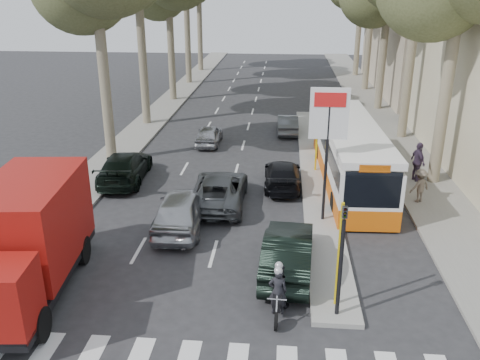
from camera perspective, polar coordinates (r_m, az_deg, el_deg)
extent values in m
plane|color=#28282B|center=(17.02, -0.89, -11.67)|extent=(120.00, 120.00, 0.00)
cube|color=gray|center=(40.91, 14.98, 7.43)|extent=(3.20, 70.00, 0.12)
cube|color=gray|center=(44.25, -7.61, 8.95)|extent=(2.40, 64.00, 0.12)
cube|color=gray|center=(26.89, 8.42, 0.99)|extent=(1.50, 26.00, 0.16)
cube|color=#B7A88E|center=(50.24, 22.35, 18.22)|extent=(11.00, 20.00, 16.00)
cylinder|color=yellow|center=(15.29, 11.03, -8.54)|extent=(0.10, 0.10, 3.50)
cylinder|color=yellow|center=(20.70, 9.50, -0.34)|extent=(0.10, 0.10, 3.50)
cylinder|color=yellow|center=(26.37, 8.61, 4.40)|extent=(0.10, 0.10, 3.50)
cylinder|color=black|center=(20.41, 9.64, 1.88)|extent=(0.12, 0.12, 5.20)
cube|color=white|center=(19.86, 9.99, 7.34)|extent=(1.50, 0.10, 2.00)
cube|color=red|center=(19.68, 10.10, 8.86)|extent=(1.20, 0.02, 0.55)
cylinder|color=black|center=(14.93, 11.17, -9.98)|extent=(0.12, 0.12, 3.20)
imported|color=black|center=(14.23, 11.59, -4.79)|extent=(0.16, 0.41, 1.00)
cylinder|color=#6B604C|center=(28.35, -14.91, 10.20)|extent=(0.56, 0.56, 8.40)
cylinder|color=#6B604C|center=(35.87, -10.86, 13.13)|extent=(0.56, 0.56, 8.96)
cylinder|color=#6B604C|center=(43.58, -7.73, 14.10)|extent=(0.56, 0.56, 8.12)
cylinder|color=#6B604C|center=(51.32, -5.92, 15.99)|extent=(0.56, 0.56, 9.52)
cylinder|color=#6B604C|center=(59.22, -4.53, 16.29)|extent=(0.56, 0.56, 8.68)
cylinder|color=#6B604C|center=(25.86, 21.99, 8.39)|extent=(0.56, 0.56, 8.40)
cylinder|color=#6B604C|center=(33.44, 18.51, 12.13)|extent=(0.56, 0.56, 9.24)
cylinder|color=#6B604C|center=(41.25, 15.69, 12.95)|extent=(0.56, 0.56, 7.84)
cylinder|color=#6B604C|center=(49.04, 14.26, 14.92)|extent=(0.56, 0.56, 8.96)
cylinder|color=#6B604C|center=(56.97, 13.13, 15.50)|extent=(0.56, 0.56, 8.40)
imported|color=#A9ACB1|center=(20.47, -6.67, -3.36)|extent=(1.97, 4.67, 1.58)
imported|color=black|center=(17.43, 5.40, -8.04)|extent=(1.88, 4.68, 1.51)
imported|color=#45484C|center=(22.56, -2.37, -1.10)|extent=(2.35, 5.04, 1.40)
imported|color=black|center=(24.66, 4.78, 0.61)|extent=(1.83, 4.30, 1.24)
imported|color=#9EA0A6|center=(31.31, -3.50, 5.07)|extent=(1.44, 3.54, 1.20)
imported|color=#4A4D51|center=(33.88, 5.37, 6.28)|extent=(1.40, 3.77, 1.23)
imported|color=black|center=(25.94, -12.81, 1.45)|extent=(2.38, 5.16, 1.46)
cube|color=black|center=(17.51, -22.63, -10.13)|extent=(3.09, 6.86, 0.28)
cylinder|color=black|center=(15.46, -21.58, -14.90)|extent=(0.43, 1.03, 1.00)
cylinder|color=black|center=(19.58, -23.57, -7.25)|extent=(0.43, 1.03, 1.00)
cylinder|color=black|center=(18.83, -17.29, -7.51)|extent=(0.43, 1.03, 1.00)
cube|color=maroon|center=(17.54, -22.32, -4.30)|extent=(3.00, 4.88, 2.77)
cube|color=#DB5D0C|center=(25.70, 12.07, 0.88)|extent=(2.85, 11.40, 0.89)
cube|color=white|center=(25.33, 12.27, 3.39)|extent=(2.85, 11.40, 1.48)
cube|color=black|center=(25.24, 12.32, 4.03)|extent=(2.86, 10.95, 0.84)
cube|color=white|center=(25.03, 12.46, 5.75)|extent=(2.85, 11.40, 0.30)
cube|color=black|center=(20.06, 14.66, -1.09)|extent=(2.17, 0.14, 1.48)
cube|color=#DB5D0C|center=(19.76, 14.89, 1.23)|extent=(1.18, 0.10, 0.31)
cylinder|color=black|center=(22.24, 10.56, -2.51)|extent=(0.31, 0.95, 0.94)
cylinder|color=black|center=(22.65, 16.14, -2.57)|extent=(0.31, 0.95, 0.94)
cylinder|color=black|center=(28.77, 8.89, 3.08)|extent=(0.31, 0.95, 0.94)
cylinder|color=black|center=(29.09, 13.25, 2.96)|extent=(0.31, 0.95, 0.94)
cylinder|color=black|center=(15.00, 4.07, -15.46)|extent=(0.11, 0.58, 0.57)
cylinder|color=black|center=(16.10, 4.33, -12.62)|extent=(0.11, 0.58, 0.57)
cylinder|color=silver|center=(14.85, 4.11, -14.26)|extent=(0.07, 0.36, 0.72)
cube|color=black|center=(15.52, 4.22, -13.54)|extent=(0.22, 0.68, 0.27)
cube|color=black|center=(15.23, 4.21, -13.17)|extent=(0.28, 0.41, 0.20)
cube|color=black|center=(15.63, 4.30, -12.42)|extent=(0.27, 0.59, 0.11)
cylinder|color=silver|center=(14.73, 4.16, -13.23)|extent=(0.56, 0.05, 0.04)
imported|color=black|center=(15.30, 4.26, -12.32)|extent=(0.56, 0.38, 1.51)
imported|color=black|center=(15.62, 4.33, -11.75)|extent=(0.70, 0.41, 1.41)
sphere|color=#B2B2B7|center=(14.88, 4.33, -10.14)|extent=(0.25, 0.25, 0.25)
sphere|color=#B2B2B7|center=(15.23, 4.40, -9.58)|extent=(0.25, 0.25, 0.25)
imported|color=#41314A|center=(26.37, 19.34, 1.94)|extent=(0.86, 1.26, 1.96)
imported|color=#685C4E|center=(23.87, 19.55, -0.61)|extent=(1.07, 0.87, 1.52)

